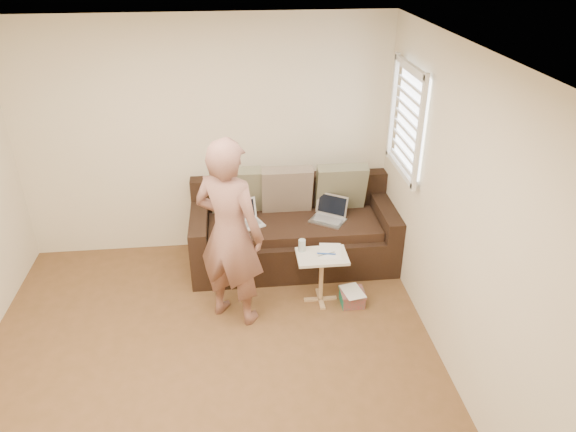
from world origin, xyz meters
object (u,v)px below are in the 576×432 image
Objects in this scene: laptop_silver at (327,221)px; drinking_glass at (302,245)px; striped_box at (352,297)px; person at (230,233)px; side_table at (321,278)px; laptop_white at (247,226)px; sofa at (293,228)px.

drinking_glass is at bearing -88.19° from laptop_silver.
striped_box is (0.13, -0.78, -0.44)m from laptop_silver.
side_table is (0.87, 0.14, -0.64)m from person.
laptop_white is 1.34m from striped_box.
person reaches higher than sofa.
laptop_silver is 1.49× the size of striped_box.
person reaches higher than striped_box.
drinking_glass is 0.74m from striped_box.
person reaches higher than laptop_white.
laptop_white is at bearing -70.89° from person.
laptop_white is at bearing -172.72° from sofa.
person is (-0.68, -0.88, 0.49)m from sofa.
laptop_silver is 0.69m from drinking_glass.
person is 0.79m from drinking_glass.
sofa is at bearing 104.27° from side_table.
striped_box is at bearing -21.79° from drinking_glass.
striped_box is at bearing -61.54° from laptop_white.
sofa is 6.18× the size of laptop_silver.
laptop_silver is at bearing 58.64° from drinking_glass.
side_table is at bearing -140.04° from person.
laptop_white is 2.82× the size of drinking_glass.
drinking_glass is at bearing -89.42° from sofa.
side_table is at bearing -75.73° from sofa.
laptop_silver is 0.67× the size of side_table.
sofa reaches higher than drinking_glass.
drinking_glass is 0.50× the size of striped_box.
striped_box is at bearing -47.52° from laptop_silver.
side_table is (0.70, -0.68, -0.25)m from laptop_white.
person reaches higher than drinking_glass.
side_table is 2.24× the size of striped_box.
side_table is at bearing 162.49° from striped_box.
side_table is at bearing -71.12° from laptop_silver.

